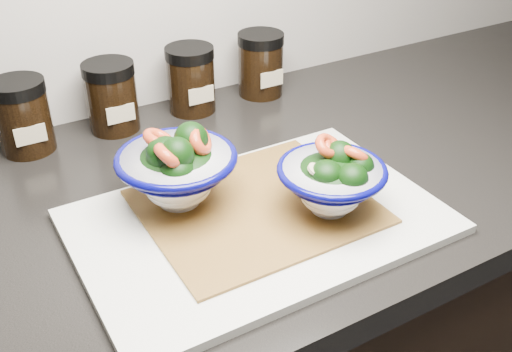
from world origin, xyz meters
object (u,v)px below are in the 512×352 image
cutting_board (258,221)px  spice_jar_b (112,97)px  spice_jar_a (23,116)px  bowl_right (333,180)px  spice_jar_c (191,79)px  spice_jar_d (261,64)px  bowl_left (177,169)px

cutting_board → spice_jar_b: 0.36m
cutting_board → spice_jar_a: size_ratio=3.98×
bowl_right → spice_jar_c: bowl_right is taller
spice_jar_b → spice_jar_d: bearing=0.0°
bowl_left → spice_jar_b: bearing=88.9°
spice_jar_b → spice_jar_c: bearing=0.0°
bowl_left → spice_jar_b: size_ratio=1.36×
spice_jar_c → bowl_right: bearing=-87.5°
spice_jar_d → spice_jar_a: bearing=180.0°
bowl_right → bowl_left: bearing=145.3°
spice_jar_b → spice_jar_a: bearing=180.0°
cutting_board → spice_jar_d: spice_jar_d is taller
bowl_left → bowl_right: 0.19m
bowl_right → spice_jar_a: 0.48m
bowl_left → spice_jar_b: 0.27m
cutting_board → bowl_right: 0.11m
bowl_left → spice_jar_d: size_ratio=1.36×
spice_jar_a → spice_jar_c: bearing=0.0°
spice_jar_d → bowl_left: bearing=-136.2°
bowl_right → spice_jar_b: bowl_right is taller
bowl_right → spice_jar_c: bearing=92.5°
spice_jar_a → bowl_left: bearing=-63.8°
bowl_left → spice_jar_d: (0.28, 0.27, -0.01)m
spice_jar_c → spice_jar_b: bearing=180.0°
spice_jar_a → spice_jar_d: bearing=0.0°
spice_jar_a → spice_jar_c: (0.28, 0.00, 0.00)m
spice_jar_c → spice_jar_d: bearing=0.0°
bowl_right → spice_jar_b: bearing=112.2°
cutting_board → spice_jar_a: bearing=120.8°
bowl_left → bowl_right: size_ratio=1.13×
cutting_board → spice_jar_d: (0.21, 0.35, 0.05)m
bowl_right → spice_jar_a: size_ratio=1.21×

